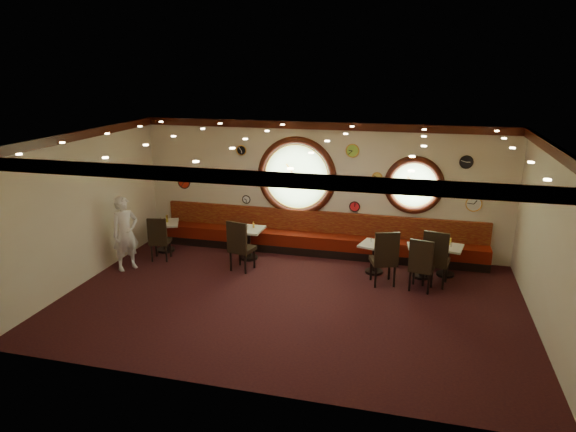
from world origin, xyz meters
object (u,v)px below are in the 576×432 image
at_px(condiment_a_pepper, 164,220).
at_px(condiment_c_pepper, 378,243).
at_px(chair_a, 159,236).
at_px(condiment_b_salt, 243,226).
at_px(condiment_d_pepper, 426,245).
at_px(table_b, 248,240).
at_px(chair_b, 240,243).
at_px(table_e, 447,257).
at_px(condiment_a_salt, 160,220).
at_px(condiment_b_pepper, 248,227).
at_px(condiment_b_bottle, 254,225).
at_px(condiment_a_bottle, 167,219).
at_px(chair_d, 421,262).
at_px(chair_e, 436,255).
at_px(condiment_e_pepper, 451,245).
at_px(condiment_c_salt, 371,240).
at_px(table_c, 375,255).
at_px(condiment_e_salt, 442,242).
at_px(chair_c, 385,255).
at_px(table_d, 422,258).
at_px(table_a, 165,233).
at_px(condiment_d_salt, 422,245).
at_px(condiment_c_bottle, 379,239).
at_px(waiter, 125,233).
at_px(condiment_e_bottle, 450,241).

height_order(condiment_a_pepper, condiment_c_pepper, condiment_a_pepper).
relative_size(chair_a, condiment_b_salt, 6.15).
relative_size(condiment_a_pepper, condiment_d_pepper, 1.24).
bearing_deg(table_b, chair_b, -85.32).
xyz_separation_m(table_e, condiment_a_pepper, (-6.72, -0.13, 0.37)).
height_order(condiment_a_salt, condiment_b_pepper, condiment_b_pepper).
bearing_deg(condiment_b_bottle, condiment_a_bottle, -178.04).
height_order(chair_d, chair_e, chair_e).
bearing_deg(condiment_a_salt, chair_b, -19.14).
xyz_separation_m(table_e, condiment_b_salt, (-4.67, -0.09, 0.38)).
xyz_separation_m(condiment_c_pepper, condiment_b_bottle, (-2.96, 0.31, 0.09)).
height_order(table_e, condiment_e_pepper, condiment_e_pepper).
relative_size(table_e, condiment_a_salt, 7.84).
height_order(condiment_b_pepper, condiment_e_pepper, condiment_b_pepper).
xyz_separation_m(chair_e, condiment_c_salt, (-1.38, 0.51, 0.03)).
relative_size(table_c, condiment_e_salt, 7.32).
distance_m(chair_c, condiment_a_bottle, 5.44).
bearing_deg(table_d, condiment_c_salt, 176.10).
xyz_separation_m(table_c, condiment_c_salt, (-0.10, 0.09, 0.30)).
bearing_deg(table_d, chair_c, -138.90).
bearing_deg(chair_e, condiment_b_bottle, -178.48).
xyz_separation_m(chair_c, condiment_a_bottle, (-5.38, 0.81, 0.14)).
xyz_separation_m(condiment_c_pepper, condiment_a_bottle, (-5.18, 0.24, 0.09)).
relative_size(chair_c, chair_d, 1.07).
xyz_separation_m(table_d, condiment_c_salt, (-1.13, 0.08, 0.29)).
relative_size(chair_b, condiment_c_salt, 7.76).
xyz_separation_m(table_a, table_d, (6.21, -0.10, -0.03)).
height_order(condiment_a_salt, condiment_d_pepper, condiment_a_salt).
relative_size(condiment_c_salt, condiment_a_pepper, 0.85).
distance_m(condiment_b_salt, condiment_d_salt, 4.13).
xyz_separation_m(condiment_a_pepper, condiment_e_pepper, (6.78, 0.12, -0.07)).
height_order(condiment_c_bottle, waiter, waiter).
height_order(chair_a, condiment_b_salt, chair_a).
bearing_deg(condiment_e_pepper, condiment_c_salt, -175.50).
height_order(chair_d, condiment_c_bottle, chair_d).
height_order(condiment_a_pepper, condiment_d_pepper, condiment_a_pepper).
height_order(condiment_c_pepper, condiment_c_bottle, condiment_c_bottle).
xyz_separation_m(condiment_a_pepper, condiment_e_salt, (6.60, 0.21, -0.07)).
bearing_deg(condiment_d_salt, condiment_b_bottle, 177.07).
relative_size(table_a, table_e, 1.23).
bearing_deg(waiter, table_d, -45.99).
xyz_separation_m(condiment_c_bottle, condiment_e_bottle, (1.53, 0.27, -0.01)).
height_order(table_a, condiment_e_salt, condiment_e_salt).
relative_size(table_e, condiment_e_bottle, 4.55).
xyz_separation_m(table_c, condiment_e_pepper, (1.61, 0.23, 0.30)).
relative_size(condiment_a_bottle, waiter, 0.10).
xyz_separation_m(table_d, condiment_c_pepper, (-0.97, -0.10, 0.30)).
height_order(chair_b, condiment_a_pepper, chair_b).
height_order(chair_a, condiment_a_bottle, chair_a).
bearing_deg(condiment_e_salt, condiment_c_bottle, -170.03).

